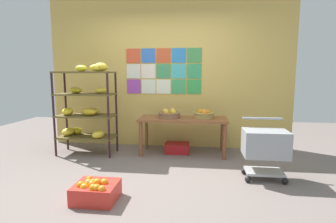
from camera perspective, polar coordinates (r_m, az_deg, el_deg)
ground at (r=3.48m, az=-3.55°, el=-14.86°), size 9.41×9.41×0.00m
back_wall_with_art at (r=4.93m, az=0.04°, el=8.37°), size 4.52×0.07×2.77m
banana_shelf_unit at (r=4.63m, az=-17.53°, el=1.57°), size 0.97×0.50×1.55m
display_table at (r=4.47m, az=3.28°, el=-2.42°), size 1.49×0.60×0.63m
fruit_basket_left at (r=4.46m, az=0.32°, el=-0.53°), size 0.39×0.39×0.16m
fruit_basket_back_right at (r=4.48m, az=7.84°, el=-0.60°), size 0.36×0.36×0.16m
produce_crate_under_table at (r=4.62m, az=2.04°, el=-7.94°), size 0.41×0.30×0.17m
orange_crate_foreground at (r=3.04m, az=-15.56°, el=-16.32°), size 0.45×0.40×0.25m
shopping_cart at (r=3.61m, az=20.44°, el=-6.98°), size 0.55×0.43×0.78m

